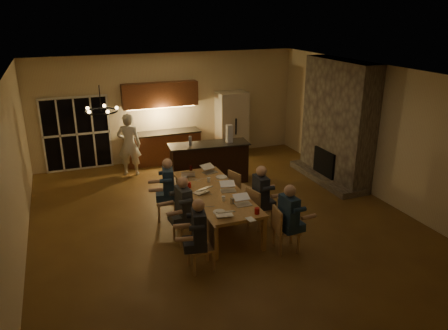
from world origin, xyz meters
TOP-DOWN VIEW (x-y plane):
  - floor at (0.00, 0.00)m, footprint 9.00×9.00m
  - back_wall at (0.00, 4.52)m, footprint 8.00×0.04m
  - left_wall at (-4.02, 0.00)m, footprint 0.04×9.00m
  - right_wall at (4.02, 0.00)m, footprint 0.04×9.00m
  - ceiling at (0.00, 0.00)m, footprint 8.00×9.00m
  - french_doors at (-2.70, 4.47)m, footprint 1.86×0.08m
  - fireplace at (3.70, 1.20)m, footprint 0.58×2.50m
  - kitchenette at (-0.30, 4.20)m, footprint 2.24×0.68m
  - refrigerator at (1.90, 4.15)m, footprint 0.90×0.68m
  - dining_table at (-0.21, -0.12)m, footprint 1.10×2.90m
  - bar_island at (0.46, 2.17)m, footprint 2.15×0.88m
  - chair_left_near at (-1.04, -1.68)m, footprint 0.45×0.45m
  - chair_left_mid at (-1.02, -0.67)m, footprint 0.50×0.50m
  - chair_left_far at (-1.12, 0.47)m, footprint 0.53×0.53m
  - chair_right_near at (0.69, -1.65)m, footprint 0.49×0.49m
  - chair_right_mid at (0.63, -0.60)m, footprint 0.53×0.53m
  - chair_right_far at (0.66, 0.51)m, footprint 0.55×0.55m
  - person_left_near at (-1.08, -1.71)m, footprint 0.70×0.70m
  - person_right_near at (0.68, -1.71)m, footprint 0.65×0.65m
  - person_left_mid at (-1.04, -0.62)m, footprint 0.65×0.65m
  - person_right_mid at (0.63, -0.61)m, footprint 0.62×0.62m
  - person_left_far at (-1.06, 0.53)m, footprint 0.70×0.70m
  - standing_person at (-1.40, 3.52)m, footprint 0.74×0.61m
  - chandelier at (-2.41, -0.53)m, footprint 0.55×0.55m
  - laptop_a at (-0.43, -1.24)m, footprint 0.35×0.32m
  - laptop_b at (0.09, -0.94)m, footprint 0.33×0.29m
  - laptop_c at (-0.51, -0.06)m, footprint 0.41×0.40m
  - laptop_d at (0.07, -0.20)m, footprint 0.37×0.33m
  - laptop_e at (-0.47, 0.99)m, footprint 0.39×0.36m
  - laptop_f at (0.07, 0.98)m, footprint 0.39×0.36m
  - mug_front at (-0.21, -0.63)m, footprint 0.08×0.08m
  - mug_mid at (-0.15, 0.44)m, footprint 0.07×0.07m
  - mug_back at (-0.62, 0.71)m, footprint 0.08×0.08m
  - redcup_near at (0.17, -1.41)m, footprint 0.10×0.10m
  - redcup_mid at (-0.66, 0.29)m, footprint 0.09×0.09m
  - can_silver at (-0.10, -0.82)m, footprint 0.07×0.07m
  - can_cola at (-0.31, 1.29)m, footprint 0.07×0.07m
  - can_right at (0.23, 0.15)m, footprint 0.06×0.06m
  - plate_near at (0.12, -0.65)m, footprint 0.24×0.24m
  - plate_left at (-0.47, -1.09)m, footprint 0.24×0.24m
  - plate_far at (0.21, 0.59)m, footprint 0.26×0.26m
  - notepad at (-0.04, -1.58)m, footprint 0.16×0.21m
  - bar_bottle at (-0.03, 2.22)m, footprint 0.08×0.08m
  - bar_blender at (1.00, 2.10)m, footprint 0.15×0.15m

SIDE VIEW (x-z plane):
  - floor at x=0.00m, z-range 0.00..0.00m
  - dining_table at x=-0.21m, z-range 0.00..0.75m
  - chair_left_near at x=-1.04m, z-range 0.00..0.89m
  - chair_left_mid at x=-1.02m, z-range 0.00..0.89m
  - chair_left_far at x=-1.12m, z-range 0.00..0.89m
  - chair_right_near at x=0.69m, z-range 0.00..0.89m
  - chair_right_mid at x=0.63m, z-range 0.00..0.89m
  - chair_right_far at x=0.66m, z-range 0.00..0.89m
  - bar_island at x=0.46m, z-range 0.00..1.08m
  - person_left_near at x=-1.08m, z-range 0.00..1.38m
  - person_right_near at x=0.68m, z-range 0.00..1.38m
  - person_left_mid at x=-1.04m, z-range 0.00..1.38m
  - person_right_mid at x=0.63m, z-range 0.00..1.38m
  - person_left_far at x=-1.06m, z-range 0.00..1.38m
  - notepad at x=-0.04m, z-range 0.75..0.76m
  - plate_near at x=0.12m, z-range 0.75..0.77m
  - plate_left at x=-0.47m, z-range 0.75..0.77m
  - plate_far at x=0.21m, z-range 0.75..0.77m
  - mug_front at x=-0.21m, z-range 0.75..0.85m
  - mug_mid at x=-0.15m, z-range 0.75..0.85m
  - mug_back at x=-0.62m, z-range 0.75..0.85m
  - redcup_near at x=0.17m, z-range 0.75..0.87m
  - redcup_mid at x=-0.66m, z-range 0.75..0.87m
  - can_silver at x=-0.10m, z-range 0.75..0.87m
  - can_cola at x=-0.31m, z-range 0.75..0.87m
  - can_right at x=0.23m, z-range 0.75..0.87m
  - laptop_a at x=-0.43m, z-range 0.75..0.98m
  - laptop_b at x=0.09m, z-range 0.75..0.98m
  - laptop_c at x=-0.51m, z-range 0.75..0.98m
  - laptop_d at x=0.07m, z-range 0.75..0.98m
  - laptop_e at x=-0.47m, z-range 0.75..0.98m
  - laptop_f at x=0.07m, z-range 0.75..0.98m
  - standing_person at x=-1.40m, z-range 0.00..1.75m
  - refrigerator at x=1.90m, z-range 0.00..2.00m
  - french_doors at x=-2.70m, z-range 0.00..2.10m
  - kitchenette at x=-0.30m, z-range 0.00..2.40m
  - bar_bottle at x=-0.03m, z-range 1.08..1.32m
  - bar_blender at x=1.00m, z-range 1.08..1.55m
  - back_wall at x=0.00m, z-range 0.00..3.20m
  - left_wall at x=-4.02m, z-range 0.00..3.20m
  - right_wall at x=4.02m, z-range 0.00..3.20m
  - fireplace at x=3.70m, z-range 0.00..3.20m
  - chandelier at x=-2.41m, z-range 2.73..2.77m
  - ceiling at x=0.00m, z-range 3.20..3.24m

